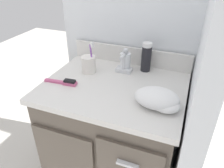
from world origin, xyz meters
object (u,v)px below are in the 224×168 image
object	(u,v)px
toothbrush_cup	(89,64)
hairbrush	(65,82)
hand_towel	(159,99)
soap_dispenser	(125,61)
shaving_cream_can	(146,57)

from	to	relation	value
toothbrush_cup	hairbrush	xyz separation A→B (m)	(-0.06, -0.17, -0.04)
toothbrush_cup	hand_towel	world-z (taller)	toothbrush_cup
toothbrush_cup	hairbrush	bearing A→B (deg)	-108.36
toothbrush_cup	soap_dispenser	size ratio (longest dim) A/B	1.33
toothbrush_cup	hand_towel	distance (m)	0.48
shaving_cream_can	hand_towel	distance (m)	0.36
toothbrush_cup	hairbrush	world-z (taller)	toothbrush_cup
soap_dispenser	shaving_cream_can	world-z (taller)	shaving_cream_can
hand_towel	toothbrush_cup	bearing A→B (deg)	156.45
hairbrush	toothbrush_cup	bearing A→B (deg)	67.13
soap_dispenser	hand_towel	xyz separation A→B (m)	(0.25, -0.29, -0.02)
shaving_cream_can	hand_towel	size ratio (longest dim) A/B	0.83
hairbrush	soap_dispenser	bearing A→B (deg)	43.62
toothbrush_cup	hand_towel	size ratio (longest dim) A/B	0.88
soap_dispenser	shaving_cream_can	distance (m)	0.12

